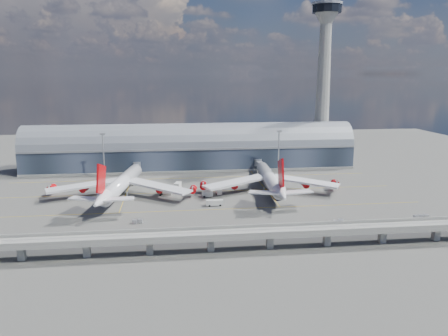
{
  "coord_description": "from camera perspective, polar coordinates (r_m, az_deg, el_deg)",
  "views": [
    {
      "loc": [
        -11.92,
        -190.72,
        57.64
      ],
      "look_at": [
        12.3,
        10.0,
        14.0
      ],
      "focal_mm": 35.0,
      "sensor_mm": 36.0,
      "label": 1
    }
  ],
  "objects": [
    {
      "name": "service_truck_2",
      "position": [
        195.2,
        -1.23,
        -4.57
      ],
      "size": [
        7.49,
        2.43,
        2.7
      ],
      "rotation": [
        0.0,
        0.0,
        1.55
      ],
      "color": "beige",
      "rests_on": "ground"
    },
    {
      "name": "cargo_train_2",
      "position": [
        195.57,
        24.36,
        -5.84
      ],
      "size": [
        6.99,
        1.92,
        1.55
      ],
      "rotation": [
        0.0,
        0.0,
        1.5
      ],
      "color": "gray",
      "rests_on": "ground"
    },
    {
      "name": "airliner_left",
      "position": [
        212.13,
        -13.37,
        -2.08
      ],
      "size": [
        71.75,
        75.5,
        23.04
      ],
      "rotation": [
        0.0,
        0.0,
        -0.15
      ],
      "color": "white",
      "rests_on": "ground"
    },
    {
      "name": "control_tower",
      "position": [
        290.44,
        12.84,
        10.7
      ],
      "size": [
        19.0,
        19.0,
        103.0
      ],
      "color": "gray",
      "rests_on": "ground"
    },
    {
      "name": "floodlight_mast_left",
      "position": [
        252.52,
        -15.45,
        1.7
      ],
      "size": [
        3.0,
        0.7,
        25.7
      ],
      "color": "gray",
      "rests_on": "ground"
    },
    {
      "name": "service_truck_5",
      "position": [
        214.95,
        -7.63,
        -3.01
      ],
      "size": [
        7.38,
        5.11,
        3.33
      ],
      "rotation": [
        0.0,
        0.0,
        1.17
      ],
      "color": "beige",
      "rests_on": "ground"
    },
    {
      "name": "service_truck_3",
      "position": [
        213.86,
        -0.7,
        -3.01
      ],
      "size": [
        2.92,
        6.62,
        3.16
      ],
      "rotation": [
        0.0,
        0.0,
        0.04
      ],
      "color": "beige",
      "rests_on": "ground"
    },
    {
      "name": "cargo_train_0",
      "position": [
        176.44,
        -11.24,
        -6.86
      ],
      "size": [
        4.57,
        2.38,
        1.48
      ],
      "rotation": [
        0.0,
        0.0,
        1.33
      ],
      "color": "gray",
      "rests_on": "ground"
    },
    {
      "name": "terminal",
      "position": [
        272.93,
        -4.28,
        2.38
      ],
      "size": [
        200.0,
        30.0,
        28.0
      ],
      "color": "#1F2733",
      "rests_on": "ground"
    },
    {
      "name": "floodlight_mast_right",
      "position": [
        257.2,
        7.16,
        2.23
      ],
      "size": [
        3.0,
        0.7,
        25.7
      ],
      "color": "gray",
      "rests_on": "ground"
    },
    {
      "name": "airliner_right",
      "position": [
        216.77,
        6.08,
        -1.66
      ],
      "size": [
        70.12,
        73.3,
        23.25
      ],
      "rotation": [
        0.0,
        0.0,
        -0.06
      ],
      "color": "white",
      "rests_on": "ground"
    },
    {
      "name": "taxi_lines",
      "position": [
        220.81,
        -3.55,
        -2.97
      ],
      "size": [
        200.0,
        80.12,
        0.01
      ],
      "color": "gold",
      "rests_on": "ground"
    },
    {
      "name": "jet_bridge_right",
      "position": [
        252.82,
        5.03,
        0.16
      ],
      "size": [
        4.4,
        32.0,
        7.25
      ],
      "color": "gray",
      "rests_on": "ground"
    },
    {
      "name": "jet_bridge_left",
      "position": [
        250.29,
        -11.5,
        -0.17
      ],
      "size": [
        4.4,
        28.0,
        7.25
      ],
      "color": "gray",
      "rests_on": "ground"
    },
    {
      "name": "ground",
      "position": [
        199.6,
        -3.17,
        -4.62
      ],
      "size": [
        500.0,
        500.0,
        0.0
      ],
      "primitive_type": "plane",
      "color": "#474744",
      "rests_on": "ground"
    },
    {
      "name": "guideway",
      "position": [
        145.95,
        -1.76,
        -8.84
      ],
      "size": [
        220.0,
        8.5,
        7.2
      ],
      "color": "gray",
      "rests_on": "ground"
    },
    {
      "name": "cargo_train_1",
      "position": [
        175.25,
        13.79,
        -7.08
      ],
      "size": [
        12.35,
        6.46,
        1.69
      ],
      "rotation": [
        0.0,
        0.0,
        1.17
      ],
      "color": "gray",
      "rests_on": "ground"
    },
    {
      "name": "service_truck_1",
      "position": [
        209.21,
        -2.16,
        -3.4
      ],
      "size": [
        5.2,
        2.8,
        2.93
      ],
      "rotation": [
        0.0,
        0.0,
        1.5
      ],
      "color": "beige",
      "rests_on": "ground"
    },
    {
      "name": "service_truck_4",
      "position": [
        224.93,
        -6.06,
        -2.3
      ],
      "size": [
        4.05,
        6.13,
        3.27
      ],
      "rotation": [
        0.0,
        0.0,
        -0.28
      ],
      "color": "beige",
      "rests_on": "ground"
    }
  ]
}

